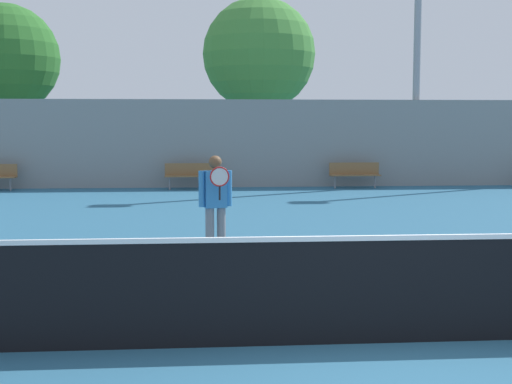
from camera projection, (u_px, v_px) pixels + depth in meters
The scene contains 8 objects.
ground_plane at pixel (374, 343), 7.15m from camera, with size 100.00×100.00×0.00m, color #285B7A.
tennis_net at pixel (375, 289), 7.10m from camera, with size 10.36×0.09×1.09m.
tennis_player at pixel (216, 202), 11.33m from camera, with size 0.53×0.45×1.69m.
bench_courtside_far at pixel (355, 172), 24.06m from camera, with size 1.71×0.40×0.86m.
bench_by_gate at pixel (190, 173), 23.62m from camera, with size 1.66×0.40×0.86m.
back_fence at pixel (250, 143), 24.33m from camera, with size 29.55×0.06×2.99m.
tree_green_tall at pixel (5, 59), 27.24m from camera, with size 4.17×4.17×6.74m.
tree_green_broad at pixel (259, 55), 28.71m from camera, with size 4.54×4.54×7.22m.
Camera 1 is at (-1.73, -6.85, 2.21)m, focal length 50.00 mm.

